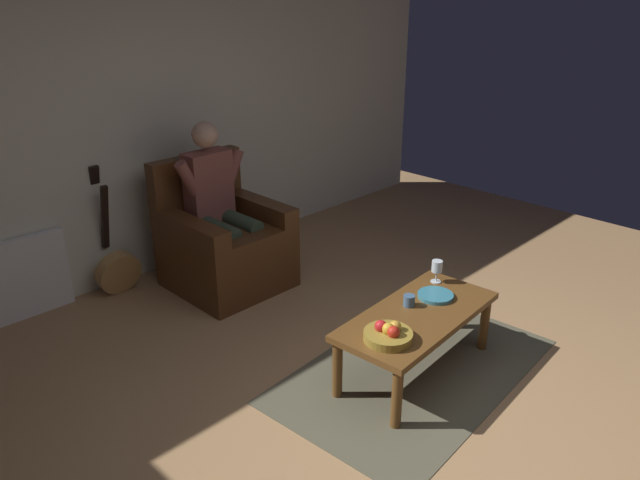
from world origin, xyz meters
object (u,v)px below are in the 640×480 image
at_px(fruit_bowl, 388,334).
at_px(coffee_table, 417,321).
at_px(armchair, 223,244).
at_px(guitar, 117,267).
at_px(person_seated, 219,202).
at_px(candle_jar, 409,301).
at_px(decorative_dish, 435,296).
at_px(wine_glass_near, 437,268).

bearing_deg(fruit_bowl, coffee_table, -170.31).
relative_size(armchair, guitar, 1.01).
distance_m(person_seated, candle_jar, 1.76).
relative_size(armchair, decorative_dish, 4.47).
bearing_deg(candle_jar, fruit_bowl, 21.39).
bearing_deg(wine_glass_near, coffee_table, 21.03).
xyz_separation_m(person_seated, coffee_table, (-0.09, 1.83, -0.34)).
bearing_deg(person_seated, guitar, -33.85).
bearing_deg(fruit_bowl, wine_glass_near, -164.05).
xyz_separation_m(coffee_table, decorative_dish, (-0.24, -0.04, 0.07)).
distance_m(guitar, decorative_dish, 2.47).
relative_size(person_seated, decorative_dish, 5.74).
relative_size(coffee_table, guitar, 1.15).
height_order(decorative_dish, candle_jar, candle_jar).
height_order(person_seated, fruit_bowl, person_seated).
xyz_separation_m(wine_glass_near, fruit_bowl, (0.78, 0.22, -0.07)).
distance_m(armchair, decorative_dish, 1.81).
distance_m(armchair, coffee_table, 1.82).
bearing_deg(fruit_bowl, person_seated, -98.08).
height_order(person_seated, guitar, person_seated).
distance_m(coffee_table, fruit_bowl, 0.38).
distance_m(person_seated, decorative_dish, 1.84).
relative_size(person_seated, candle_jar, 18.14).
relative_size(guitar, wine_glass_near, 6.52).
bearing_deg(wine_glass_near, guitar, -60.71).
xyz_separation_m(person_seated, fruit_bowl, (0.27, 1.89, -0.24)).
bearing_deg(coffee_table, armchair, -87.13).
height_order(coffee_table, guitar, guitar).
bearing_deg(candle_jar, armchair, -85.88).
bearing_deg(wine_glass_near, fruit_bowl, 15.95).
bearing_deg(decorative_dish, coffee_table, 9.34).
height_order(guitar, decorative_dish, guitar).
distance_m(guitar, fruit_bowl, 2.39).
xyz_separation_m(armchair, candle_jar, (-0.12, 1.73, 0.11)).
relative_size(person_seated, guitar, 1.29).
bearing_deg(armchair, candle_jar, 93.93).
relative_size(wine_glass_near, fruit_bowl, 0.56).
bearing_deg(coffee_table, guitar, -71.37).
relative_size(fruit_bowl, decorative_dish, 1.22).
relative_size(person_seated, fruit_bowl, 4.71).
bearing_deg(decorative_dish, candle_jar, -14.35).
relative_size(armchair, person_seated, 0.78).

